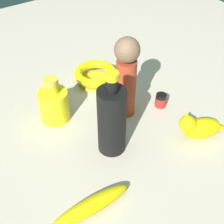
{
  "coord_description": "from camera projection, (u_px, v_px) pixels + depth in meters",
  "views": [
    {
      "loc": [
        -0.55,
        0.39,
        0.64
      ],
      "look_at": [
        0.0,
        0.0,
        0.05
      ],
      "focal_mm": 50.18,
      "sensor_mm": 36.0,
      "label": 1
    }
  ],
  "objects": [
    {
      "name": "bowl",
      "position": [
        96.0,
        75.0,
        1.07
      ],
      "size": [
        0.15,
        0.15,
        0.05
      ],
      "color": "gold",
      "rests_on": "ground"
    },
    {
      "name": "person_figure_adult",
      "position": [
        126.0,
        75.0,
        0.88
      ],
      "size": [
        0.07,
        0.07,
        0.25
      ],
      "color": "#AC3A22",
      "rests_on": "ground"
    },
    {
      "name": "nail_polish_jar",
      "position": [
        161.0,
        100.0,
        0.98
      ],
      "size": [
        0.04,
        0.04,
        0.04
      ],
      "color": "maroon",
      "rests_on": "ground"
    },
    {
      "name": "ground",
      "position": [
        112.0,
        124.0,
        0.93
      ],
      "size": [
        2.0,
        2.0,
        0.0
      ],
      "primitive_type": "plane",
      "color": "#BCB29E"
    },
    {
      "name": "banana",
      "position": [
        91.0,
        206.0,
        0.7
      ],
      "size": [
        0.05,
        0.19,
        0.04
      ],
      "primitive_type": "ellipsoid",
      "rotation": [
        0.0,
        0.0,
        1.53
      ],
      "color": "#CAB40A",
      "rests_on": "ground"
    },
    {
      "name": "bottle_short",
      "position": [
        54.0,
        104.0,
        0.91
      ],
      "size": [
        0.09,
        0.09,
        0.14
      ],
      "color": "yellow",
      "rests_on": "ground"
    },
    {
      "name": "bottle_tall",
      "position": [
        112.0,
        120.0,
        0.79
      ],
      "size": [
        0.07,
        0.07,
        0.25
      ],
      "color": "black",
      "rests_on": "ground"
    },
    {
      "name": "cat_figurine",
      "position": [
        199.0,
        127.0,
        0.87
      ],
      "size": [
        0.09,
        0.14,
        0.09
      ],
      "color": "#D7C109",
      "rests_on": "ground"
    }
  ]
}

